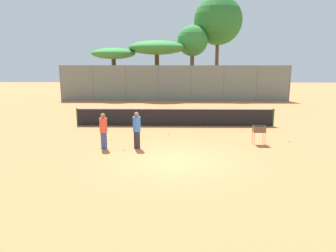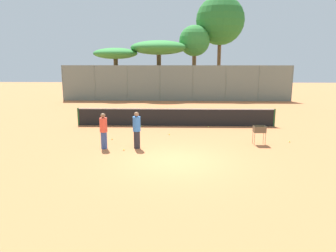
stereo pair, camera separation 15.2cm
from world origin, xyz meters
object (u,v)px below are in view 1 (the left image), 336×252
object	(u,v)px
player_white_outfit	(103,131)
player_red_cap	(137,130)
tennis_net	(175,117)
ball_cart	(259,131)

from	to	relation	value
player_white_outfit	player_red_cap	xyz separation A→B (m)	(1.50, 0.10, 0.03)
tennis_net	player_red_cap	xyz separation A→B (m)	(-1.74, -4.95, 0.31)
player_white_outfit	player_red_cap	size ratio (longest dim) A/B	0.97
player_red_cap	ball_cart	bearing A→B (deg)	-99.99
tennis_net	player_white_outfit	distance (m)	6.00
player_white_outfit	ball_cart	distance (m)	7.29
tennis_net	ball_cart	bearing A→B (deg)	-46.21
player_red_cap	player_white_outfit	bearing A→B (deg)	75.96
player_red_cap	ball_cart	world-z (taller)	player_red_cap
player_white_outfit	player_red_cap	distance (m)	1.50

